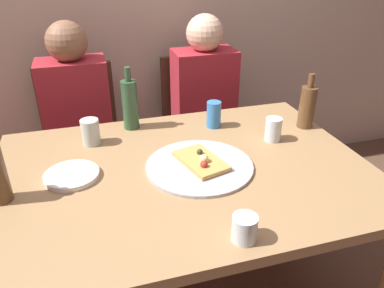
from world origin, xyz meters
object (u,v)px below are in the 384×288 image
object	(u,v)px
pizza_tray	(199,166)
chair_left	(81,134)
soda_can	(214,114)
plate_stack	(72,175)
wine_glass	(91,132)
guest_in_beanie	(208,110)
dining_table	(185,185)
tumbler_near	(273,129)
guest_in_sweater	(79,125)
wine_bottle	(130,104)
pizza_slice_last	(201,161)
tumbler_far	(244,228)
water_bottle	(307,106)
chair_right	(200,119)

from	to	relation	value
pizza_tray	chair_left	bearing A→B (deg)	115.81
chair_left	soda_can	bearing A→B (deg)	136.60
pizza_tray	plate_stack	bearing A→B (deg)	172.33
wine_glass	chair_left	world-z (taller)	chair_left
guest_in_beanie	chair_left	bearing A→B (deg)	-11.59
dining_table	tumbler_near	world-z (taller)	tumbler_near
tumbler_near	guest_in_sweater	world-z (taller)	guest_in_sweater
dining_table	plate_stack	size ratio (longest dim) A/B	7.12
wine_bottle	pizza_slice_last	bearing A→B (deg)	-64.15
tumbler_far	dining_table	bearing A→B (deg)	98.11
wine_glass	guest_in_beanie	xyz separation A→B (m)	(0.68, 0.44, -0.16)
tumbler_far	plate_stack	xyz separation A→B (m)	(-0.47, 0.48, -0.03)
wine_glass	guest_in_sweater	distance (m)	0.48
water_bottle	chair_left	xyz separation A→B (m)	(-1.02, 0.70, -0.33)
wine_glass	plate_stack	distance (m)	0.27
tumbler_far	guest_in_sweater	distance (m)	1.26
guest_in_sweater	tumbler_near	bearing A→B (deg)	142.12
pizza_slice_last	guest_in_beanie	distance (m)	0.82
plate_stack	chair_right	distance (m)	1.17
soda_can	chair_right	bearing A→B (deg)	78.01
guest_in_beanie	wine_glass	bearing A→B (deg)	33.19
water_bottle	soda_can	world-z (taller)	water_bottle
soda_can	plate_stack	bearing A→B (deg)	-157.32
water_bottle	tumbler_near	xyz separation A→B (m)	(-0.21, -0.08, -0.05)
soda_can	guest_in_sweater	size ratio (longest dim) A/B	0.10
plate_stack	chair_left	size ratio (longest dim) A/B	0.22
tumbler_near	chair_right	bearing A→B (deg)	95.55
pizza_tray	plate_stack	world-z (taller)	plate_stack
pizza_tray	wine_bottle	bearing A→B (deg)	114.60
wine_bottle	dining_table	bearing A→B (deg)	-71.63
pizza_tray	guest_in_beanie	xyz separation A→B (m)	(0.30, 0.76, -0.11)
guest_in_sweater	guest_in_beanie	distance (m)	0.74
plate_stack	guest_in_beanie	xyz separation A→B (m)	(0.77, 0.70, -0.11)
dining_table	pizza_slice_last	world-z (taller)	pizza_slice_last
dining_table	soda_can	xyz separation A→B (m)	(0.23, 0.32, 0.14)
wine_glass	dining_table	bearing A→B (deg)	-43.32
tumbler_far	chair_left	xyz separation A→B (m)	(-0.44, 1.33, -0.27)
pizza_tray	wine_glass	world-z (taller)	wine_glass
wine_glass	chair_right	size ratio (longest dim) A/B	0.12
soda_can	guest_in_beanie	bearing A→B (deg)	73.98
guest_in_beanie	plate_stack	bearing A→B (deg)	42.37
pizza_slice_last	tumbler_near	xyz separation A→B (m)	(0.36, 0.12, 0.03)
guest_in_sweater	guest_in_beanie	bearing A→B (deg)	-180.00
tumbler_near	plate_stack	xyz separation A→B (m)	(-0.84, -0.06, -0.04)
tumbler_near	wine_glass	size ratio (longest dim) A/B	0.93
wine_glass	chair_left	size ratio (longest dim) A/B	0.12
chair_right	guest_in_sweater	bearing A→B (deg)	11.59
tumbler_near	soda_can	bearing A→B (deg)	134.43
wine_bottle	chair_right	size ratio (longest dim) A/B	0.32
tumbler_near	guest_in_sweater	distance (m)	1.04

